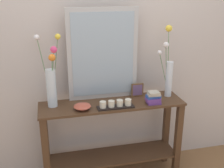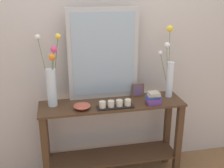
{
  "view_description": "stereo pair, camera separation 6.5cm",
  "coord_description": "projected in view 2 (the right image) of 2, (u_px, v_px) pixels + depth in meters",
  "views": [
    {
      "loc": [
        -0.52,
        -2.21,
        1.79
      ],
      "look_at": [
        0.0,
        0.0,
        0.98
      ],
      "focal_mm": 44.37,
      "sensor_mm": 36.0,
      "label": 1
    },
    {
      "loc": [
        -0.46,
        -2.23,
        1.79
      ],
      "look_at": [
        0.0,
        0.0,
        0.98
      ],
      "focal_mm": 44.37,
      "sensor_mm": 36.0,
      "label": 2
    }
  ],
  "objects": [
    {
      "name": "vase_right",
      "position": [
        169.0,
        69.0,
        2.55
      ],
      "size": [
        0.15,
        0.16,
        0.65
      ],
      "color": "silver",
      "rests_on": "console_table"
    },
    {
      "name": "mirror_leaning",
      "position": [
        103.0,
        55.0,
        2.46
      ],
      "size": [
        0.63,
        0.03,
        0.82
      ],
      "color": "#B7B2AD",
      "rests_on": "console_table"
    },
    {
      "name": "decorative_bowl",
      "position": [
        82.0,
        106.0,
        2.35
      ],
      "size": [
        0.15,
        0.15,
        0.05
      ],
      "color": "#B24C38",
      "rests_on": "console_table"
    },
    {
      "name": "tall_vase_left",
      "position": [
        51.0,
        80.0,
        2.35
      ],
      "size": [
        0.22,
        0.22,
        0.63
      ],
      "color": "silver",
      "rests_on": "console_table"
    },
    {
      "name": "wall_back",
      "position": [
        106.0,
        35.0,
        2.56
      ],
      "size": [
        6.4,
        0.08,
        2.7
      ],
      "primitive_type": "cube",
      "color": "beige",
      "rests_on": "ground"
    },
    {
      "name": "candle_tray",
      "position": [
        115.0,
        105.0,
        2.37
      ],
      "size": [
        0.32,
        0.09,
        0.07
      ],
      "color": "black",
      "rests_on": "console_table"
    },
    {
      "name": "book_stack",
      "position": [
        153.0,
        98.0,
        2.44
      ],
      "size": [
        0.13,
        0.1,
        0.11
      ],
      "color": "#663884",
      "rests_on": "console_table"
    },
    {
      "name": "picture_frame_small",
      "position": [
        138.0,
        90.0,
        2.59
      ],
      "size": [
        0.12,
        0.01,
        0.13
      ],
      "color": "brown",
      "rests_on": "console_table"
    },
    {
      "name": "console_table",
      "position": [
        112.0,
        133.0,
        2.58
      ],
      "size": [
        1.29,
        0.35,
        0.8
      ],
      "color": "#472D1C",
      "rests_on": "ground"
    }
  ]
}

